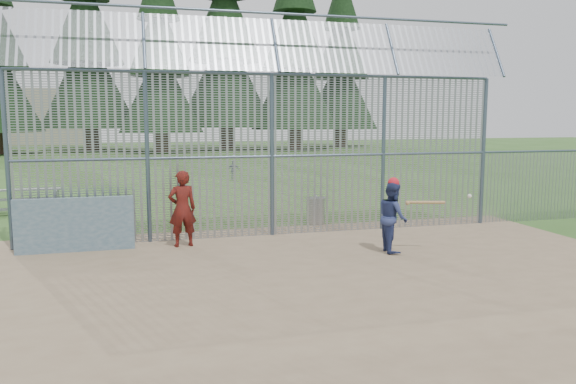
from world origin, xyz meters
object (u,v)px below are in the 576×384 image
object	(u,v)px
onlooker	(182,209)
bleacher	(8,201)
trash_can	(316,211)
batter	(393,217)
dugout_wall	(75,225)

from	to	relation	value
onlooker	bleacher	world-z (taller)	onlooker
trash_can	bleacher	world-z (taller)	trash_can
batter	trash_can	size ratio (longest dim) A/B	1.88
onlooker	trash_can	bearing A→B (deg)	-161.32
batter	trash_can	bearing A→B (deg)	16.57
trash_can	onlooker	bearing A→B (deg)	-154.01
onlooker	trash_can	xyz separation A→B (m)	(3.80, 1.86, -0.51)
bleacher	onlooker	bearing A→B (deg)	-50.67
dugout_wall	trash_can	size ratio (longest dim) A/B	3.05
dugout_wall	onlooker	distance (m)	2.34
batter	bleacher	size ratio (longest dim) A/B	0.51
onlooker	bleacher	xyz separation A→B (m)	(-4.82, 5.88, -0.48)
onlooker	bleacher	size ratio (longest dim) A/B	0.58
trash_can	batter	bearing A→B (deg)	-80.49
batter	bleacher	bearing A→B (deg)	57.52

